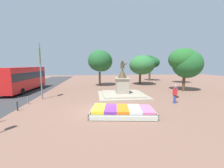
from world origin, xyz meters
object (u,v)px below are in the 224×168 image
flower_planter (122,112)px  banner_pole (41,69)px  pedestrian_near_planter (175,91)px  kerb_bollard_mid_b (17,106)px  city_bus (24,78)px  pedestrian_with_handbag (175,94)px  statue_monument (122,90)px  kerb_bollard_north (28,100)px

flower_planter → banner_pole: (-8.07, 6.52, 3.21)m
pedestrian_near_planter → kerb_bollard_mid_b: bearing=-170.4°
city_bus → pedestrian_near_planter: 20.98m
pedestrian_with_handbag → kerb_bollard_mid_b: pedestrian_with_handbag is taller
statue_monument → banner_pole: banner_pole is taller
city_bus → pedestrian_with_handbag: (18.43, -9.32, -1.02)m
banner_pole → pedestrian_near_planter: (15.31, -1.62, -2.53)m
pedestrian_with_handbag → kerb_bollard_north: (-14.81, 1.57, -0.60)m
city_bus → kerb_bollard_north: bearing=-64.9°
statue_monument → city_bus: (-13.79, 5.00, 1.26)m
banner_pole → pedestrian_near_planter: bearing=-6.1°
banner_pole → city_bus: size_ratio=0.61×
statue_monument → pedestrian_with_handbag: 6.34m
flower_planter → kerb_bollard_mid_b: (-8.72, 2.20, 0.17)m
statue_monument → banner_pole: 9.87m
city_bus → flower_planter: bearing=-44.4°
pedestrian_with_handbag → flower_planter: bearing=-154.7°
kerb_bollard_mid_b → flower_planter: bearing=-14.2°
flower_planter → pedestrian_with_handbag: 6.71m
flower_planter → kerb_bollard_north: bearing=153.3°
pedestrian_with_handbag → city_bus: bearing=153.2°
pedestrian_with_handbag → kerb_bollard_mid_b: size_ratio=2.08×
city_bus → pedestrian_with_handbag: bearing=-26.8°
banner_pole → kerb_bollard_north: banner_pole is taller
flower_planter → city_bus: size_ratio=0.52×
banner_pole → kerb_bollard_mid_b: bearing=-98.6°
pedestrian_near_planter → kerb_bollard_north: bearing=-178.3°
statue_monument → pedestrian_near_planter: (5.85, -2.27, 0.19)m
banner_pole → pedestrian_with_handbag: 14.78m
banner_pole → kerb_bollard_mid_b: (-0.65, -4.32, -3.04)m
kerb_bollard_mid_b → kerb_bollard_north: size_ratio=1.10×
statue_monument → kerb_bollard_north: (-10.17, -2.74, -0.36)m
banner_pole → kerb_bollard_north: bearing=-108.7°
statue_monument → pedestrian_near_planter: size_ratio=3.59×
banner_pole → kerb_bollard_north: (-0.71, -2.10, -3.08)m
statue_monument → city_bus: bearing=160.1°
flower_planter → kerb_bollard_north: size_ratio=6.94×
flower_planter → banner_pole: bearing=141.1°
flower_planter → pedestrian_near_planter: pedestrian_near_planter is taller
banner_pole → pedestrian_with_handbag: banner_pole is taller
statue_monument → kerb_bollard_mid_b: 11.27m
banner_pole → pedestrian_with_handbag: bearing=-14.6°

